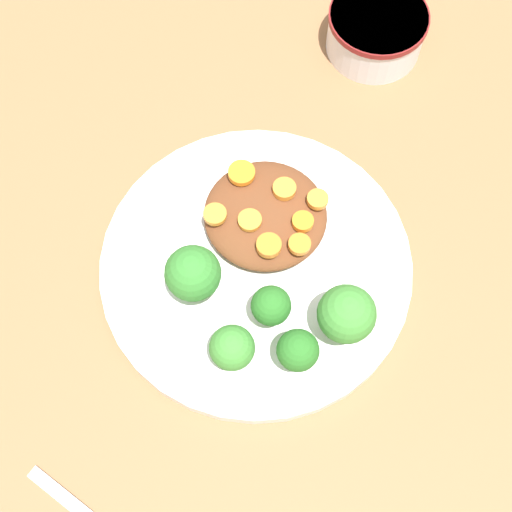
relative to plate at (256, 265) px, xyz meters
name	(u,v)px	position (x,y,z in m)	size (l,w,h in m)	color
ground_plane	(256,269)	(0.00, 0.00, -0.01)	(4.00, 4.00, 0.00)	#8C603D
plate	(256,265)	(0.00, 0.00, 0.00)	(0.27, 0.27, 0.02)	silver
dip_bowl	(376,29)	(-0.27, 0.01, 0.02)	(0.10, 0.10, 0.05)	silver
stew_mound	(265,215)	(-0.04, -0.01, 0.02)	(0.11, 0.11, 0.03)	brown
broccoli_floret_0	(232,349)	(0.08, 0.02, 0.03)	(0.04, 0.04, 0.05)	#7FA85B
broccoli_floret_1	(346,315)	(0.03, 0.09, 0.04)	(0.05, 0.05, 0.06)	#759E51
broccoli_floret_2	(193,274)	(0.04, -0.04, 0.04)	(0.05, 0.05, 0.06)	#759E51
broccoli_floret_3	(271,306)	(0.04, 0.03, 0.04)	(0.03, 0.03, 0.05)	#7FA85B
broccoli_floret_4	(298,351)	(0.07, 0.06, 0.04)	(0.03, 0.03, 0.05)	#759E51
carrot_slice_0	(242,173)	(-0.06, -0.04, 0.03)	(0.02, 0.02, 0.01)	orange
carrot_slice_1	(250,220)	(-0.02, -0.02, 0.03)	(0.02, 0.02, 0.00)	orange
carrot_slice_2	(280,187)	(-0.06, 0.00, 0.03)	(0.02, 0.02, 0.01)	orange
carrot_slice_3	(318,199)	(-0.06, 0.03, 0.03)	(0.02, 0.02, 0.01)	orange
carrot_slice_4	(269,245)	(-0.01, 0.01, 0.03)	(0.02, 0.02, 0.01)	orange
carrot_slice_5	(215,214)	(-0.02, -0.04, 0.03)	(0.02, 0.02, 0.01)	orange
carrot_slice_6	(303,222)	(-0.04, 0.03, 0.03)	(0.02, 0.02, 0.01)	orange
carrot_slice_7	(300,244)	(-0.02, 0.03, 0.03)	(0.02, 0.02, 0.01)	orange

